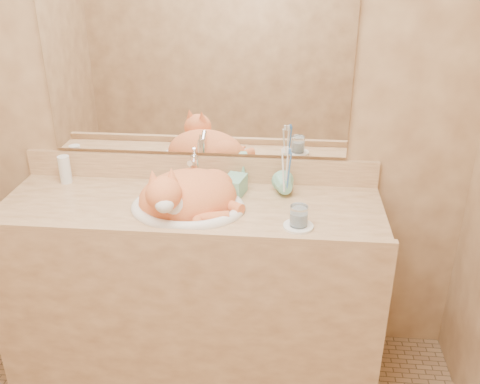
# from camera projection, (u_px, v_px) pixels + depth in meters

# --- Properties ---
(wall_back) EXTENTS (2.40, 0.02, 2.50)m
(wall_back) POSITION_uv_depth(u_px,v_px,m) (197.00, 94.00, 2.29)
(wall_back) COLOR olive
(wall_back) RESTS_ON ground
(vanity_counter) EXTENTS (1.60, 0.55, 0.85)m
(vanity_counter) POSITION_uv_depth(u_px,v_px,m) (193.00, 291.00, 2.39)
(vanity_counter) COLOR #956943
(vanity_counter) RESTS_ON floor
(mirror) EXTENTS (1.30, 0.02, 0.80)m
(mirror) POSITION_uv_depth(u_px,v_px,m) (196.00, 62.00, 2.21)
(mirror) COLOR white
(mirror) RESTS_ON wall_back
(sink_basin) EXTENTS (0.53, 0.48, 0.14)m
(sink_basin) POSITION_uv_depth(u_px,v_px,m) (187.00, 193.00, 2.16)
(sink_basin) COLOR white
(sink_basin) RESTS_ON vanity_counter
(faucet) EXTENTS (0.07, 0.13, 0.18)m
(faucet) POSITION_uv_depth(u_px,v_px,m) (195.00, 171.00, 2.31)
(faucet) COLOR white
(faucet) RESTS_ON vanity_counter
(cat) EXTENTS (0.51, 0.47, 0.22)m
(cat) POSITION_uv_depth(u_px,v_px,m) (186.00, 194.00, 2.16)
(cat) COLOR orange
(cat) RESTS_ON sink_basin
(soap_dispenser) EXTENTS (0.10, 0.10, 0.18)m
(soap_dispenser) POSITION_uv_depth(u_px,v_px,m) (230.00, 181.00, 2.22)
(soap_dispenser) COLOR #77BF9F
(soap_dispenser) RESTS_ON vanity_counter
(toothbrush_cup) EXTENTS (0.11, 0.11, 0.09)m
(toothbrush_cup) POSITION_uv_depth(u_px,v_px,m) (286.00, 190.00, 2.25)
(toothbrush_cup) COLOR #77BF9F
(toothbrush_cup) RESTS_ON vanity_counter
(toothbrushes) EXTENTS (0.04, 0.04, 0.24)m
(toothbrushes) POSITION_uv_depth(u_px,v_px,m) (286.00, 169.00, 2.21)
(toothbrushes) COLOR white
(toothbrushes) RESTS_ON toothbrush_cup
(saucer) EXTENTS (0.12, 0.12, 0.01)m
(saucer) POSITION_uv_depth(u_px,v_px,m) (298.00, 226.00, 2.05)
(saucer) COLOR white
(saucer) RESTS_ON vanity_counter
(water_glass) EXTENTS (0.07, 0.07, 0.08)m
(water_glass) POSITION_uv_depth(u_px,v_px,m) (299.00, 216.00, 2.03)
(water_glass) COLOR white
(water_glass) RESTS_ON saucer
(lotion_bottle) EXTENTS (0.05, 0.05, 0.13)m
(lotion_bottle) POSITION_uv_depth(u_px,v_px,m) (65.00, 169.00, 2.40)
(lotion_bottle) COLOR white
(lotion_bottle) RESTS_ON vanity_counter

